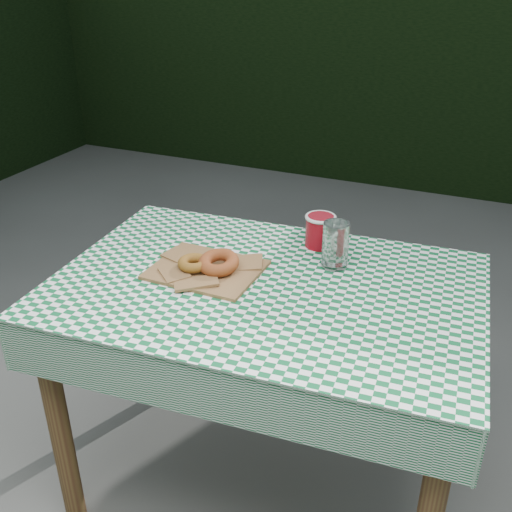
{
  "coord_description": "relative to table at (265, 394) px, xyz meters",
  "views": [
    {
      "loc": [
        0.62,
        -1.33,
        1.55
      ],
      "look_at": [
        0.04,
        0.04,
        0.79
      ],
      "focal_mm": 41.58,
      "sensor_mm": 36.0,
      "label": 1
    }
  ],
  "objects": [
    {
      "name": "hedge_north",
      "position": [
        -0.1,
        3.25,
        0.53
      ],
      "size": [
        7.0,
        0.7,
        1.8
      ],
      "primitive_type": "cube",
      "color": "black",
      "rests_on": "ground"
    },
    {
      "name": "coffee_mug",
      "position": [
        0.06,
        0.28,
        0.43
      ],
      "size": [
        0.22,
        0.22,
        0.1
      ],
      "primitive_type": null,
      "rotation": [
        0.0,
        0.0,
        -0.28
      ],
      "color": "maroon",
      "rests_on": "tablecloth"
    },
    {
      "name": "paper_bag",
      "position": [
        -0.18,
        -0.0,
        0.39
      ],
      "size": [
        0.3,
        0.24,
        0.02
      ],
      "primitive_type": "cube",
      "rotation": [
        0.0,
        0.0,
        -0.02
      ],
      "color": "olive",
      "rests_on": "tablecloth"
    },
    {
      "name": "drinking_glass",
      "position": [
        0.14,
        0.17,
        0.45
      ],
      "size": [
        0.09,
        0.09,
        0.13
      ],
      "primitive_type": "cylinder",
      "rotation": [
        0.0,
        0.0,
        -0.23
      ],
      "color": "silver",
      "rests_on": "tablecloth"
    },
    {
      "name": "tablecloth",
      "position": [
        0.0,
        0.0,
        0.38
      ],
      "size": [
        1.19,
        0.85,
        0.01
      ],
      "primitive_type": "cube",
      "rotation": [
        0.0,
        0.0,
        0.07
      ],
      "color": "#0D562C",
      "rests_on": "table"
    },
    {
      "name": "bagel_front",
      "position": [
        -0.21,
        -0.02,
        0.41
      ],
      "size": [
        0.1,
        0.1,
        0.03
      ],
      "primitive_type": "torus",
      "rotation": [
        0.0,
        0.0,
        -0.17
      ],
      "color": "#8D591D",
      "rests_on": "paper_bag"
    },
    {
      "name": "ground",
      "position": [
        -0.1,
        0.05,
        -0.38
      ],
      "size": [
        60.0,
        60.0,
        0.0
      ],
      "primitive_type": "plane",
      "color": "#4B4B46",
      "rests_on": "ground"
    },
    {
      "name": "table",
      "position": [
        0.0,
        0.0,
        0.0
      ],
      "size": [
        1.17,
        0.82,
        0.75
      ],
      "primitive_type": "cube",
      "rotation": [
        0.0,
        0.0,
        0.07
      ],
      "color": "#57331D",
      "rests_on": "ground"
    },
    {
      "name": "bagel_back",
      "position": [
        -0.14,
        0.0,
        0.41
      ],
      "size": [
        0.13,
        0.13,
        0.04
      ],
      "primitive_type": "torus",
      "rotation": [
        0.0,
        0.0,
        -0.12
      ],
      "color": "brown",
      "rests_on": "paper_bag"
    }
  ]
}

